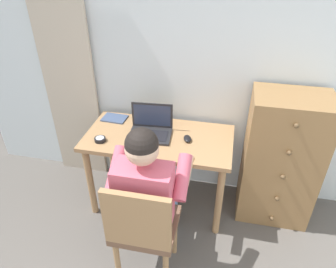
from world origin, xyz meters
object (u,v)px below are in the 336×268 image
Objects in this scene: desk at (159,147)px; chair at (143,227)px; desk_clock at (100,139)px; person_seated at (149,187)px; computer_mouse at (187,139)px; dresser at (280,159)px; laptop at (151,128)px; notebook_pad at (115,118)px.

chair is at bearing -84.47° from desk.
chair reaches higher than desk_clock.
person_seated is 12.17× the size of computer_mouse.
person_seated reaches higher than dresser.
chair is at bearing -79.44° from laptop.
notebook_pad reaches higher than desk.
notebook_pad is (-1.44, 0.09, 0.16)m from dresser.
chair is (-0.92, -0.85, -0.06)m from dresser.
dresser is 0.78m from computer_mouse.
dresser reaches higher than notebook_pad.
dresser is at bearing 6.20° from desk.
computer_mouse is at bearing 73.18° from person_seated.
dresser is 1.45m from notebook_pad.
desk is 3.34× the size of laptop.
laptop is at bearing 103.65° from person_seated.
laptop is (-0.14, 0.77, 0.27)m from chair.
computer_mouse is (0.24, -0.01, 0.13)m from desk.
dresser reaches higher than laptop.
desk is 0.76m from chair.
desk is 1.00m from dresser.
desk is at bearing 97.22° from person_seated.
dresser is 1.14m from person_seated.
person_seated is at bearing -76.35° from laptop.
notebook_pad is at bearing 156.80° from desk.
person_seated is 3.39× the size of laptop.
computer_mouse is 1.11× the size of desk_clock.
laptop is at bearing 100.56° from chair.
dresser is 1.09m from laptop.
laptop is 0.31m from computer_mouse.
laptop reaches higher than chair.
computer_mouse is at bearing -1.71° from desk.
person_seated reaches higher than desk.
laptop is 1.71× the size of notebook_pad.
desk_clock is (-0.44, -0.16, 0.12)m from desk.
laptop is at bearing -20.20° from notebook_pad.
dresser is 5.41× the size of notebook_pad.
chair is 2.51× the size of laptop.
dresser is at bearing 42.87° from chair.
dresser is at bearing 10.68° from desk_clock.
laptop is 3.59× the size of computer_mouse.
chair reaches higher than computer_mouse.
desk is 0.27m from computer_mouse.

